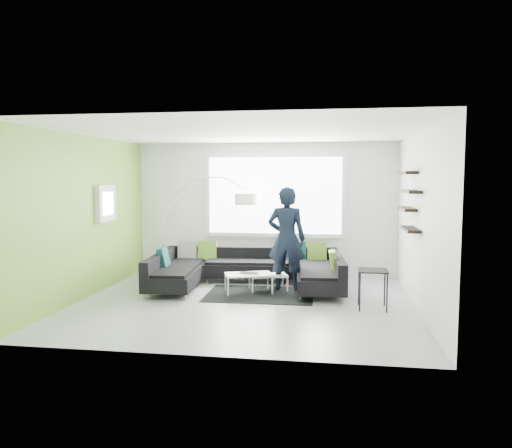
{
  "coord_description": "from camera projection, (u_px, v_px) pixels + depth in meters",
  "views": [
    {
      "loc": [
        1.39,
        -7.98,
        2.07
      ],
      "look_at": [
        0.04,
        0.9,
        1.23
      ],
      "focal_mm": 35.0,
      "sensor_mm": 36.0,
      "label": 1
    }
  ],
  "objects": [
    {
      "name": "arc_lamp",
      "position": [
        162.0,
        228.0,
        10.08
      ],
      "size": [
        1.96,
        0.6,
        2.1
      ],
      "primitive_type": null,
      "rotation": [
        0.0,
        0.0,
        0.04
      ],
      "color": "silver",
      "rests_on": "ground"
    },
    {
      "name": "sectional_sofa",
      "position": [
        248.0,
        271.0,
        9.33
      ],
      "size": [
        3.65,
        2.42,
        0.75
      ],
      "rotation": [
        0.0,
        0.0,
        0.08
      ],
      "color": "black",
      "rests_on": "ground"
    },
    {
      "name": "coffee_table",
      "position": [
        258.0,
        282.0,
        9.07
      ],
      "size": [
        1.21,
        0.93,
        0.35
      ],
      "primitive_type": "cube",
      "rotation": [
        0.0,
        0.0,
        0.32
      ],
      "color": "silver",
      "rests_on": "ground"
    },
    {
      "name": "ground",
      "position": [
        245.0,
        303.0,
        8.25
      ],
      "size": [
        5.5,
        5.5,
        0.0
      ],
      "primitive_type": "plane",
      "color": "gray",
      "rests_on": "ground"
    },
    {
      "name": "laptop",
      "position": [
        248.0,
        273.0,
        8.91
      ],
      "size": [
        0.34,
        0.22,
        0.03
      ],
      "primitive_type": "imported",
      "rotation": [
        0.0,
        0.0,
        -0.0
      ],
      "color": "black",
      "rests_on": "coffee_table"
    },
    {
      "name": "rug",
      "position": [
        260.0,
        294.0,
        8.85
      ],
      "size": [
        1.91,
        1.41,
        0.01
      ],
      "primitive_type": "cube",
      "rotation": [
        0.0,
        0.0,
        0.02
      ],
      "color": "black",
      "rests_on": "ground"
    },
    {
      "name": "person",
      "position": [
        287.0,
        239.0,
        9.13
      ],
      "size": [
        0.74,
        0.53,
        1.91
      ],
      "primitive_type": "imported",
      "rotation": [
        0.0,
        0.0,
        3.09
      ],
      "color": "black",
      "rests_on": "ground"
    },
    {
      "name": "room_shell",
      "position": [
        249.0,
        193.0,
        8.28
      ],
      "size": [
        5.54,
        5.04,
        2.82
      ],
      "color": "silver",
      "rests_on": "ground"
    },
    {
      "name": "side_table",
      "position": [
        372.0,
        289.0,
        7.86
      ],
      "size": [
        0.46,
        0.46,
        0.62
      ],
      "primitive_type": "cube",
      "rotation": [
        0.0,
        0.0,
        -0.01
      ],
      "color": "black",
      "rests_on": "ground"
    }
  ]
}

